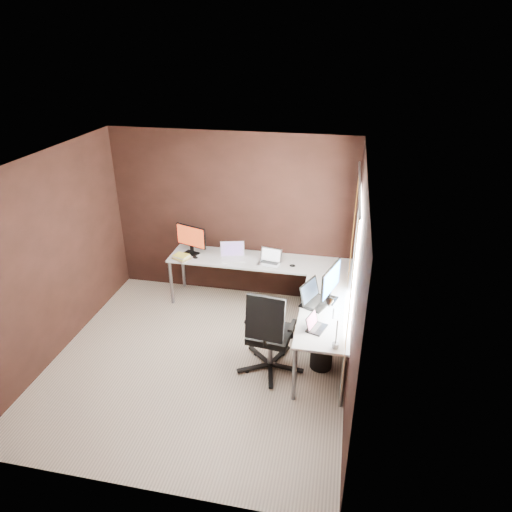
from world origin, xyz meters
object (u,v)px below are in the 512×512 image
(drawer_pedestal, at_px, (322,305))
(monitor_left, at_px, (191,238))
(laptop_white, at_px, (233,255))
(wastebasket, at_px, (321,356))
(monitor_right, at_px, (331,282))
(laptop_silver, at_px, (270,260))
(book_stack, at_px, (181,257))
(desk_lamp, at_px, (332,317))
(office_chair, at_px, (269,347))
(laptop_black_small, at_px, (315,325))
(laptop_black_big, at_px, (314,298))

(drawer_pedestal, distance_m, monitor_left, 2.13)
(laptop_white, height_order, wastebasket, laptop_white)
(monitor_right, height_order, laptop_silver, monitor_right)
(book_stack, distance_m, desk_lamp, 2.75)
(laptop_silver, xyz_separation_m, desk_lamp, (0.94, -1.71, 0.28))
(laptop_white, xyz_separation_m, wastebasket, (1.42, -1.26, -0.62))
(drawer_pedestal, xyz_separation_m, laptop_white, (-1.35, 0.33, 0.48))
(office_chair, height_order, wastebasket, office_chair)
(monitor_right, relative_size, laptop_white, 1.35)
(office_chair, relative_size, wastebasket, 3.60)
(monitor_left, distance_m, laptop_black_small, 2.52)
(laptop_black_small, xyz_separation_m, desk_lamp, (0.18, -0.24, 0.29))
(laptop_black_big, bearing_deg, drawer_pedestal, 16.69)
(office_chair, bearing_deg, desk_lamp, -17.97)
(desk_lamp, xyz_separation_m, office_chair, (-0.70, 0.32, -0.73))
(laptop_silver, bearing_deg, office_chair, -70.26)
(drawer_pedestal, bearing_deg, laptop_white, 166.42)
(laptop_black_big, xyz_separation_m, laptop_black_small, (0.06, -0.55, -0.02))
(office_chair, bearing_deg, drawer_pedestal, 70.54)
(monitor_right, relative_size, laptop_black_small, 1.86)
(monitor_right, xyz_separation_m, laptop_white, (-1.45, 0.89, -0.21))
(monitor_left, xyz_separation_m, monitor_right, (2.09, -0.93, 0.01))
(laptop_white, xyz_separation_m, desk_lamp, (1.50, -1.76, 0.28))
(book_stack, height_order, desk_lamp, desk_lamp)
(drawer_pedestal, xyz_separation_m, laptop_black_big, (-0.08, -0.65, 0.49))
(laptop_white, relative_size, laptop_silver, 1.16)
(monitor_left, bearing_deg, drawer_pedestal, 8.58)
(monitor_right, relative_size, laptop_black_big, 1.13)
(laptop_white, xyz_separation_m, office_chair, (0.80, -1.44, -0.45))
(monitor_right, xyz_separation_m, laptop_black_small, (-0.13, -0.63, -0.22))
(laptop_black_small, relative_size, office_chair, 0.26)
(drawer_pedestal, height_order, office_chair, office_chair)
(book_stack, bearing_deg, laptop_white, 13.64)
(laptop_black_small, bearing_deg, monitor_right, 7.13)
(laptop_white, distance_m, office_chair, 1.71)
(laptop_silver, bearing_deg, drawer_pedestal, -9.34)
(monitor_left, distance_m, monitor_right, 2.28)
(wastebasket, bearing_deg, desk_lamp, -80.42)
(laptop_black_big, relative_size, desk_lamp, 0.91)
(monitor_left, distance_m, desk_lamp, 2.80)
(laptop_black_big, bearing_deg, laptop_silver, 61.24)
(laptop_black_big, height_order, laptop_black_small, laptop_black_big)
(laptop_white, relative_size, laptop_black_big, 0.84)
(laptop_white, relative_size, wastebasket, 1.29)
(laptop_black_big, bearing_deg, wastebasket, -128.84)
(laptop_silver, relative_size, desk_lamp, 0.66)
(book_stack, bearing_deg, office_chair, -39.71)
(book_stack, height_order, office_chair, office_chair)
(desk_lamp, bearing_deg, drawer_pedestal, 85.71)
(laptop_silver, bearing_deg, laptop_black_small, -52.62)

